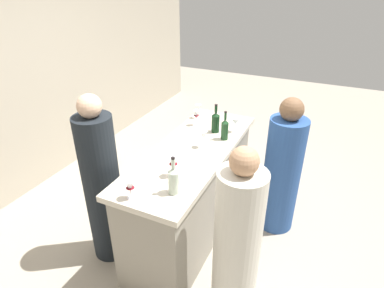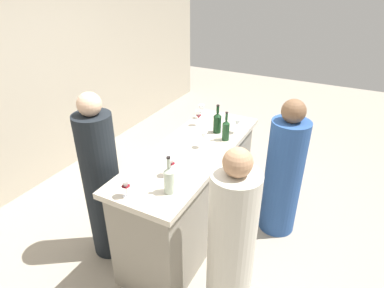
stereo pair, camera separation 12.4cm
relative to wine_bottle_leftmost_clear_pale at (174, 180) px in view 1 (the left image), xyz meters
The scene contains 15 objects.
ground_plane 1.30m from the wine_bottle_leftmost_clear_pale, 13.68° to the left, with size 12.00×12.00×0.00m, color #9E9384.
back_wall 2.47m from the wine_bottle_leftmost_clear_pale, 74.45° to the left, with size 8.00×0.10×2.80m, color #B2A893.
bar_counter 0.91m from the wine_bottle_leftmost_clear_pale, 13.68° to the left, with size 1.87×0.66×0.99m.
wine_bottle_leftmost_clear_pale is the anchor object (origin of this frame).
wine_bottle_second_left_olive_green 0.97m from the wine_bottle_leftmost_clear_pale, ahead, with size 0.07×0.07×0.29m.
wine_bottle_center_dark_green 1.09m from the wine_bottle_leftmost_clear_pale, ahead, with size 0.08×0.08×0.29m.
wine_glass_near_left 1.17m from the wine_bottle_leftmost_clear_pale, ahead, with size 0.08×0.08×0.15m.
wine_glass_near_center 0.74m from the wine_bottle_leftmost_clear_pale, ahead, with size 0.07×0.07×0.16m.
wine_glass_near_right 0.22m from the wine_bottle_leftmost_clear_pale, 28.33° to the left, with size 0.08×0.08×0.16m.
wine_glass_far_left 0.31m from the wine_bottle_leftmost_clear_pale, 127.38° to the left, with size 0.07×0.07×0.15m.
wine_glass_far_center 1.20m from the wine_bottle_leftmost_clear_pale, 16.49° to the left, with size 0.06×0.06×0.16m.
wine_glass_far_right 1.39m from the wine_bottle_leftmost_clear_pale, 16.73° to the left, with size 0.06×0.06×0.15m.
person_left_guest 1.37m from the wine_bottle_leftmost_clear_pale, 27.66° to the right, with size 0.48×0.48×1.44m.
person_center_guest 0.66m from the wine_bottle_leftmost_clear_pale, 91.01° to the right, with size 0.39×0.39×1.49m.
person_server_behind 0.85m from the wine_bottle_leftmost_clear_pale, 83.62° to the left, with size 0.40×0.40×1.61m.
Camera 1 is at (-2.34, -1.09, 2.42)m, focal length 30.16 mm.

